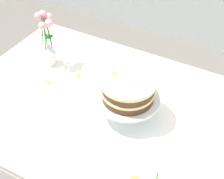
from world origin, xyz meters
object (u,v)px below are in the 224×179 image
Objects in this scene: cake_stand at (128,101)px; layer_cake at (128,90)px; flower_vase at (48,43)px; dining_table at (100,122)px.

layer_cake is (-0.00, 0.00, 0.07)m from cake_stand.
layer_cake is 0.57m from flower_vase.
cake_stand is at bearing -41.72° from layer_cake.
layer_cake reaches higher than cake_stand.
flower_vase is (-0.42, 0.18, 0.22)m from dining_table.
dining_table is at bearing -167.27° from cake_stand.
flower_vase is at bearing 164.76° from layer_cake.
dining_table is 4.47× the size of flower_vase.
flower_vase is at bearing 164.75° from cake_stand.
flower_vase is at bearing 156.80° from dining_table.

